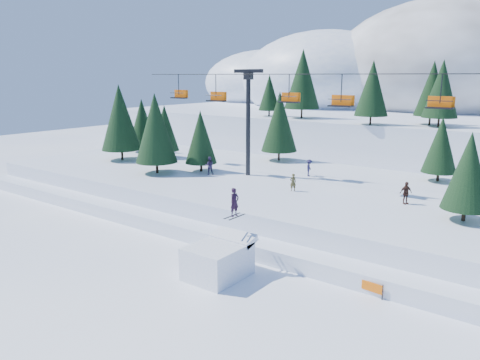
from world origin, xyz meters
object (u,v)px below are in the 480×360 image
Objects in this scene: banner_near at (360,283)px; banner_far at (380,276)px; jump_kicker at (219,258)px; chairlift at (344,110)px.

banner_near is 1.01× the size of banner_far.
banner_near is at bearing -107.58° from banner_far.
jump_kicker is 0.12× the size of chairlift.
banner_near is at bearing 21.45° from jump_kicker.
jump_kicker is 1.89× the size of banner_near.
jump_kicker is at bearing -158.55° from banner_near.
jump_kicker is at bearing -150.26° from banner_far.
banner_near is (7.38, -13.01, -8.78)m from chairlift.
banner_near is at bearing -60.44° from chairlift.
chairlift reaches higher than banner_near.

